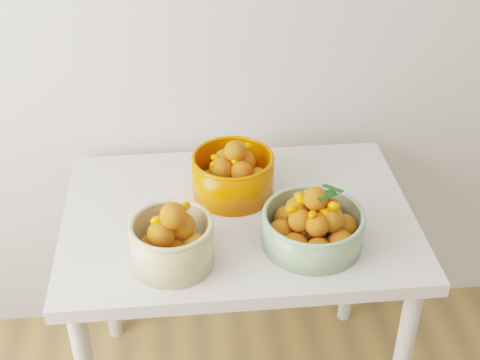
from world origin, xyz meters
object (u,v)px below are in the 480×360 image
at_px(table, 238,239).
at_px(bowl_green, 313,225).
at_px(bowl_orange, 233,174).
at_px(bowl_cream, 172,241).

xyz_separation_m(table, bowl_green, (0.19, -0.15, 0.16)).
distance_m(bowl_green, bowl_orange, 0.32).
height_order(table, bowl_orange, bowl_orange).
bearing_deg(bowl_cream, table, 46.00).
relative_size(bowl_cream, bowl_orange, 0.93).
xyz_separation_m(bowl_cream, bowl_green, (0.37, 0.04, -0.01)).
bearing_deg(bowl_green, table, 140.44).
bearing_deg(bowl_orange, table, -86.82).
bearing_deg(table, bowl_orange, 93.18).
bearing_deg(bowl_green, bowl_cream, -173.68).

